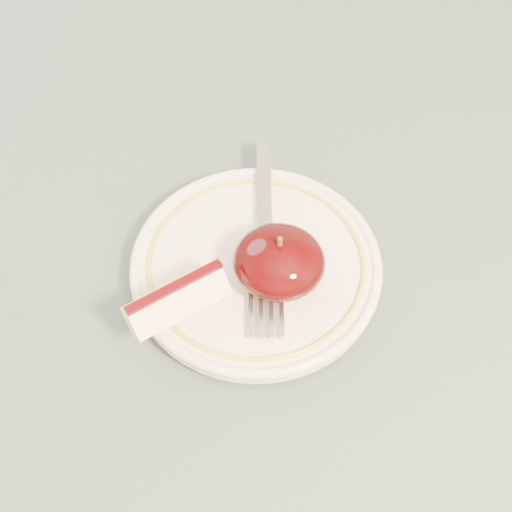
% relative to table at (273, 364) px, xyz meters
% --- Properties ---
extents(table, '(0.90, 0.90, 0.75)m').
position_rel_table_xyz_m(table, '(0.00, 0.00, 0.00)').
color(table, brown).
rests_on(table, ground).
extents(plate, '(0.20, 0.20, 0.02)m').
position_rel_table_xyz_m(plate, '(-0.02, 0.03, 0.10)').
color(plate, beige).
rests_on(plate, table).
extents(apple_half, '(0.07, 0.07, 0.05)m').
position_rel_table_xyz_m(apple_half, '(-0.00, 0.02, 0.13)').
color(apple_half, black).
rests_on(apple_half, plate).
extents(apple_wedge, '(0.08, 0.08, 0.04)m').
position_rel_table_xyz_m(apple_wedge, '(-0.07, -0.02, 0.12)').
color(apple_wedge, '#FFF3BB').
rests_on(apple_wedge, plate).
extents(fork, '(0.06, 0.20, 0.00)m').
position_rel_table_xyz_m(fork, '(-0.02, 0.06, 0.11)').
color(fork, '#95979D').
rests_on(fork, plate).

